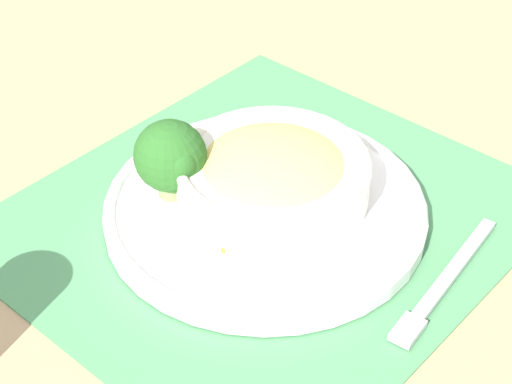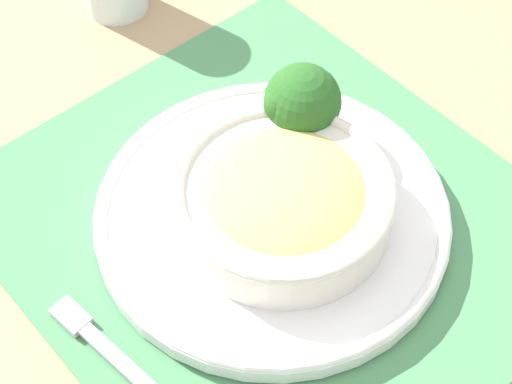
{
  "view_description": "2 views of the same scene",
  "coord_description": "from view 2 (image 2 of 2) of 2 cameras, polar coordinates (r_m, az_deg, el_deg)",
  "views": [
    {
      "loc": [
        -0.35,
        0.52,
        0.54
      ],
      "look_at": [
        0.0,
        0.01,
        0.04
      ],
      "focal_mm": 60.0,
      "sensor_mm": 36.0,
      "label": 1
    },
    {
      "loc": [
        -0.34,
        -0.29,
        0.61
      ],
      "look_at": [
        -0.01,
        0.01,
        0.05
      ],
      "focal_mm": 60.0,
      "sensor_mm": 36.0,
      "label": 2
    }
  ],
  "objects": [
    {
      "name": "ground_plane",
      "position": [
        0.75,
        1.07,
        -2.15
      ],
      "size": [
        4.0,
        4.0,
        0.0
      ],
      "primitive_type": "plane",
      "color": "tan"
    },
    {
      "name": "placemat",
      "position": [
        0.75,
        1.07,
        -2.06
      ],
      "size": [
        0.48,
        0.51,
        0.0
      ],
      "color": "#4C8C59",
      "rests_on": "ground_plane"
    },
    {
      "name": "plate",
      "position": [
        0.74,
        1.08,
        -1.46
      ],
      "size": [
        0.31,
        0.31,
        0.02
      ],
      "color": "white",
      "rests_on": "placemat"
    },
    {
      "name": "bowl",
      "position": [
        0.71,
        1.8,
        -0.52
      ],
      "size": [
        0.18,
        0.18,
        0.05
      ],
      "color": "silver",
      "rests_on": "plate"
    },
    {
      "name": "broccoli_floret",
      "position": [
        0.76,
        3.07,
        5.98
      ],
      "size": [
        0.07,
        0.07,
        0.08
      ],
      "color": "#759E51",
      "rests_on": "plate"
    },
    {
      "name": "carrot_slice_near",
      "position": [
        0.75,
        -2.3,
        0.84
      ],
      "size": [
        0.05,
        0.05,
        0.01
      ],
      "color": "orange",
      "rests_on": "plate"
    },
    {
      "name": "carrot_slice_middle",
      "position": [
        0.74,
        -3.0,
        -0.24
      ],
      "size": [
        0.05,
        0.05,
        0.01
      ],
      "color": "orange",
      "rests_on": "plate"
    },
    {
      "name": "carrot_slice_far",
      "position": [
        0.73,
        -3.17,
        -1.49
      ],
      "size": [
        0.05,
        0.05,
        0.01
      ],
      "color": "orange",
      "rests_on": "plate"
    },
    {
      "name": "fork",
      "position": [
        0.68,
        -9.2,
        -10.96
      ],
      "size": [
        0.02,
        0.18,
        0.01
      ],
      "rotation": [
        0.0,
        0.0,
        -0.01
      ],
      "color": "#B7B7BC",
      "rests_on": "placemat"
    }
  ]
}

